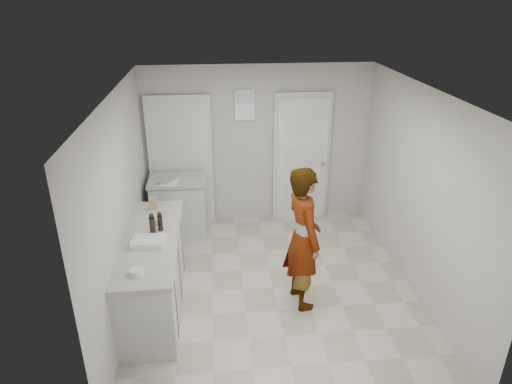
{
  "coord_description": "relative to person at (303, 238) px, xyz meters",
  "views": [
    {
      "loc": [
        -0.7,
        -4.77,
        3.51
      ],
      "look_at": [
        -0.18,
        0.4,
        1.17
      ],
      "focal_mm": 32.0,
      "sensor_mm": 36.0,
      "label": 1
    }
  ],
  "objects": [
    {
      "name": "papers",
      "position": [
        -1.63,
        1.68,
        0.06
      ],
      "size": [
        0.27,
        0.32,
        0.01
      ],
      "primitive_type": "cube",
      "rotation": [
        0.0,
        0.0,
        -0.18
      ],
      "color": "white",
      "rests_on": "side_counter"
    },
    {
      "name": "side_counter",
      "position": [
        -1.54,
        1.83,
        -0.44
      ],
      "size": [
        0.84,
        0.61,
        0.93
      ],
      "color": "#B5B5B1",
      "rests_on": "ground"
    },
    {
      "name": "egg_bowl",
      "position": [
        -1.79,
        -0.62,
        0.08
      ],
      "size": [
        0.14,
        0.14,
        0.05
      ],
      "color": "silver",
      "rests_on": "main_counter"
    },
    {
      "name": "spice_jar",
      "position": [
        -1.69,
        0.38,
        0.09
      ],
      "size": [
        0.06,
        0.06,
        0.09
      ],
      "primitive_type": "cylinder",
      "color": "tan",
      "rests_on": "main_counter"
    },
    {
      "name": "ground",
      "position": [
        -0.29,
        0.28,
        -0.87
      ],
      "size": [
        4.0,
        4.0,
        0.0
      ],
      "primitive_type": "plane",
      "color": "#A59D8A",
      "rests_on": "ground"
    },
    {
      "name": "person",
      "position": [
        0.0,
        0.0,
        0.0
      ],
      "size": [
        0.54,
        0.71,
        1.75
      ],
      "primitive_type": "imported",
      "rotation": [
        0.0,
        0.0,
        1.77
      ],
      "color": "silver",
      "rests_on": "ground"
    },
    {
      "name": "room_shell",
      "position": [
        -0.47,
        2.23,
        0.15
      ],
      "size": [
        4.0,
        4.0,
        4.0
      ],
      "color": "#A3A19A",
      "rests_on": "ground"
    },
    {
      "name": "oil_cruet_b",
      "position": [
        -1.7,
        0.12,
        0.19
      ],
      "size": [
        0.07,
        0.07,
        0.3
      ],
      "color": "black",
      "rests_on": "main_counter"
    },
    {
      "name": "oil_cruet_a",
      "position": [
        -1.63,
        0.26,
        0.17
      ],
      "size": [
        0.06,
        0.06,
        0.24
      ],
      "color": "black",
      "rests_on": "main_counter"
    },
    {
      "name": "cake_mix_box",
      "position": [
        -1.77,
        0.82,
        0.14
      ],
      "size": [
        0.11,
        0.05,
        0.17
      ],
      "primitive_type": "cube",
      "rotation": [
        0.0,
        0.0,
        -0.06
      ],
      "color": "#936B49",
      "rests_on": "main_counter"
    },
    {
      "name": "main_counter",
      "position": [
        -1.74,
        0.08,
        -0.45
      ],
      "size": [
        0.64,
        1.96,
        0.93
      ],
      "color": "#B5B5B1",
      "rests_on": "ground"
    },
    {
      "name": "baking_dish",
      "position": [
        -1.74,
        -0.04,
        0.08
      ],
      "size": [
        0.39,
        0.29,
        0.06
      ],
      "rotation": [
        0.0,
        0.0,
        -0.09
      ],
      "color": "silver",
      "rests_on": "main_counter"
    }
  ]
}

